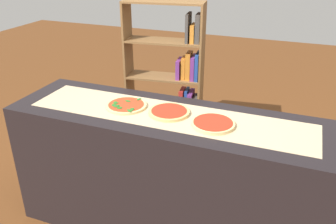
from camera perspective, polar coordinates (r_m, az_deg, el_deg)
name	(u,v)px	position (r m, az deg, el deg)	size (l,w,h in m)	color
counter	(168,174)	(2.50, 0.00, -9.92)	(2.11, 0.61, 0.92)	black
parchment_paper	(168,115)	(2.27, 0.00, -0.43)	(1.83, 0.39, 0.00)	tan
pizza_spinach_0	(126,105)	(2.39, -6.71, 1.06)	(0.27, 0.27, 0.02)	#E5C17F
pizza_plain_1	(169,112)	(2.28, 0.17, 0.02)	(0.26, 0.26, 0.02)	#DBB26B
pizza_plain_2	(213,124)	(2.15, 7.19, -1.85)	(0.26, 0.26, 0.02)	#E5C17F
bookshelf	(175,83)	(3.49, 1.15, 4.61)	(0.77, 0.34, 1.44)	brown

